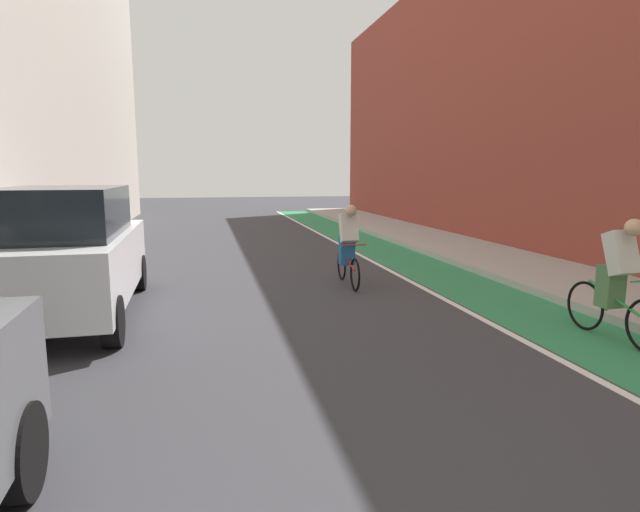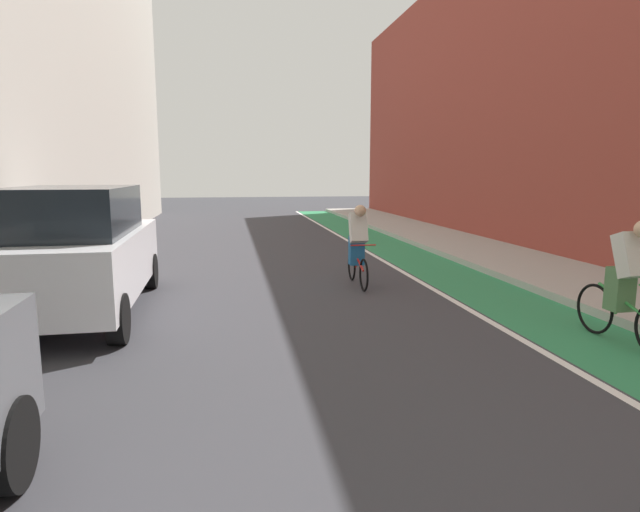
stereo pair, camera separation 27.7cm
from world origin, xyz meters
TOP-DOWN VIEW (x-y plane):
  - ground_plane at (0.00, 13.14)m, footprint 75.43×75.43m
  - bike_lane_paint at (3.62, 15.14)m, footprint 1.60×34.28m
  - lane_divider_stripe at (2.72, 15.14)m, footprint 0.12×34.28m
  - sidewalk_right at (5.72, 15.14)m, footprint 2.60×34.28m
  - building_facade_right at (8.22, 17.14)m, footprint 2.40×30.28m
  - parked_suv_white at (-3.37, 10.91)m, footprint 1.97×4.51m
  - cyclist_mid at (3.86, 8.16)m, footprint 0.48×1.74m
  - cyclist_trailing at (1.38, 12.26)m, footprint 0.48×1.67m

SIDE VIEW (x-z plane):
  - ground_plane at x=0.00m, z-range 0.00..0.00m
  - bike_lane_paint at x=3.62m, z-range 0.00..0.00m
  - lane_divider_stripe at x=2.72m, z-range 0.00..0.00m
  - sidewalk_right at x=5.72m, z-range 0.00..0.14m
  - cyclist_mid at x=3.86m, z-range 0.00..1.62m
  - cyclist_trailing at x=1.38m, z-range 0.05..1.64m
  - parked_suv_white at x=-3.37m, z-range 0.03..2.01m
  - building_facade_right at x=8.22m, z-range 0.00..9.41m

